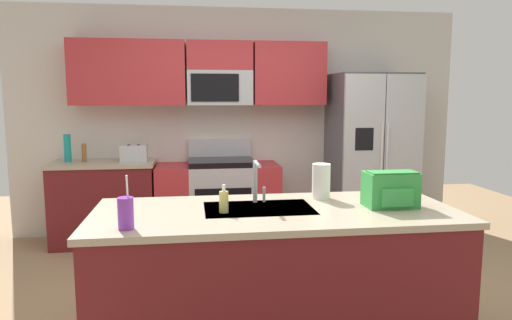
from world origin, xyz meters
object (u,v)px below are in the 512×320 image
at_px(range_oven, 218,199).
at_px(sink_faucet, 257,178).
at_px(backpack, 391,189).
at_px(bottle_teal, 67,148).
at_px(drink_cup_purple, 126,213).
at_px(pepper_mill, 84,153).
at_px(paper_towel_roll, 321,181).
at_px(soap_dispenser, 224,201).
at_px(refrigerator, 371,155).
at_px(toaster, 134,153).

relative_size(range_oven, sink_faucet, 4.82).
xyz_separation_m(sink_faucet, backpack, (0.83, -0.22, -0.05)).
distance_m(bottle_teal, drink_cup_purple, 2.89).
distance_m(pepper_mill, sink_faucet, 2.69).
distance_m(pepper_mill, paper_towel_roll, 2.92).
distance_m(range_oven, soap_dispenser, 2.47).
distance_m(refrigerator, sink_faucet, 2.67).
bearing_deg(backpack, range_oven, 111.68).
bearing_deg(drink_cup_purple, pepper_mill, 106.31).
bearing_deg(bottle_teal, soap_dispenser, -58.35).
height_order(sink_faucet, paper_towel_roll, sink_faucet).
bearing_deg(sink_faucet, paper_towel_roll, 9.98).
relative_size(toaster, drink_cup_purple, 0.96).
relative_size(pepper_mill, soap_dispenser, 1.15).
height_order(pepper_mill, drink_cup_purple, drink_cup_purple).
distance_m(range_oven, backpack, 2.66).
xyz_separation_m(paper_towel_roll, backpack, (0.37, -0.30, -0.00)).
relative_size(refrigerator, bottle_teal, 6.23).
bearing_deg(pepper_mill, soap_dispenser, -61.19).
bearing_deg(pepper_mill, drink_cup_purple, -73.69).
relative_size(range_oven, toaster, 4.86).
xyz_separation_m(range_oven, pepper_mill, (-1.43, -0.00, 0.55)).
bearing_deg(range_oven, toaster, -176.67).
xyz_separation_m(range_oven, sink_faucet, (0.13, -2.19, 0.62)).
distance_m(bottle_teal, backpack, 3.53).
relative_size(toaster, backpack, 0.87).
bearing_deg(range_oven, bottle_teal, 179.35).
bearing_deg(backpack, pepper_mill, 134.71).
xyz_separation_m(pepper_mill, backpack, (2.39, -2.41, 0.02)).
distance_m(refrigerator, soap_dispenser, 2.99).
distance_m(pepper_mill, bottle_teal, 0.18).
distance_m(toaster, sink_faucet, 2.38).
distance_m(range_oven, refrigerator, 1.82).
height_order(toaster, sink_faucet, sink_faucet).
bearing_deg(pepper_mill, paper_towel_roll, -46.29).
xyz_separation_m(drink_cup_purple, paper_towel_roll, (1.23, 0.59, 0.03)).
xyz_separation_m(refrigerator, soap_dispenser, (-1.85, -2.34, 0.04)).
xyz_separation_m(toaster, soap_dispenser, (0.80, -2.36, -0.02)).
distance_m(toaster, bottle_teal, 0.70).
xyz_separation_m(sink_faucet, soap_dispenser, (-0.23, -0.22, -0.10)).
bearing_deg(soap_dispenser, pepper_mill, 118.81).
bearing_deg(paper_towel_roll, drink_cup_purple, -154.24).
bearing_deg(soap_dispenser, drink_cup_purple, -151.81).
relative_size(pepper_mill, drink_cup_purple, 0.67).
bearing_deg(sink_faucet, pepper_mill, 125.42).
bearing_deg(paper_towel_roll, refrigerator, 60.31).
relative_size(pepper_mill, sink_faucet, 0.69).
xyz_separation_m(pepper_mill, drink_cup_purple, (0.79, -2.70, -0.01)).
bearing_deg(soap_dispenser, toaster, 108.76).
xyz_separation_m(range_oven, toaster, (-0.90, -0.05, 0.55)).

